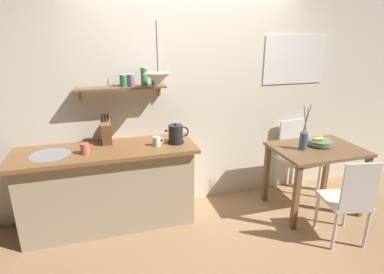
# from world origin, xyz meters

# --- Properties ---
(ground_plane) EXTENTS (14.00, 14.00, 0.00)m
(ground_plane) POSITION_xyz_m (0.00, 0.00, 0.00)
(ground_plane) COLOR #A87F56
(back_wall) EXTENTS (6.80, 0.11, 2.70)m
(back_wall) POSITION_xyz_m (0.21, 0.65, 1.35)
(back_wall) COLOR silver
(back_wall) RESTS_ON ground_plane
(kitchen_counter) EXTENTS (1.83, 0.63, 0.90)m
(kitchen_counter) POSITION_xyz_m (-1.00, 0.32, 0.45)
(kitchen_counter) COLOR tan
(kitchen_counter) RESTS_ON ground_plane
(wall_shelf) EXTENTS (0.93, 0.20, 0.32)m
(wall_shelf) POSITION_xyz_m (-0.69, 0.49, 1.52)
(wall_shelf) COLOR brown
(dining_table) EXTENTS (0.98, 0.72, 0.77)m
(dining_table) POSITION_xyz_m (1.31, -0.02, 0.64)
(dining_table) COLOR brown
(dining_table) RESTS_ON ground_plane
(dining_chair_near) EXTENTS (0.46, 0.49, 0.92)m
(dining_chair_near) POSITION_xyz_m (1.21, -0.68, 0.50)
(dining_chair_near) COLOR white
(dining_chair_near) RESTS_ON ground_plane
(dining_chair_far) EXTENTS (0.46, 0.49, 0.95)m
(dining_chair_far) POSITION_xyz_m (1.35, 0.42, 0.53)
(dining_chair_far) COLOR white
(dining_chair_far) RESTS_ON ground_plane
(fruit_bowl) EXTENTS (0.27, 0.27, 0.12)m
(fruit_bowl) POSITION_xyz_m (1.38, 0.04, 0.82)
(fruit_bowl) COLOR slate
(fruit_bowl) RESTS_ON dining_table
(twig_vase) EXTENTS (0.09, 0.09, 0.51)m
(twig_vase) POSITION_xyz_m (1.11, -0.01, 0.88)
(twig_vase) COLOR #475675
(twig_vase) RESTS_ON dining_table
(electric_kettle) EXTENTS (0.26, 0.18, 0.22)m
(electric_kettle) POSITION_xyz_m (-0.27, 0.27, 0.99)
(electric_kettle) COLOR black
(electric_kettle) RESTS_ON kitchen_counter
(knife_block) EXTENTS (0.10, 0.20, 0.34)m
(knife_block) POSITION_xyz_m (-0.98, 0.42, 1.03)
(knife_block) COLOR brown
(knife_block) RESTS_ON kitchen_counter
(coffee_mug_by_sink) EXTENTS (0.13, 0.08, 0.11)m
(coffee_mug_by_sink) POSITION_xyz_m (-1.19, 0.21, 0.95)
(coffee_mug_by_sink) COLOR #C6664C
(coffee_mug_by_sink) RESTS_ON kitchen_counter
(coffee_mug_spare) EXTENTS (0.12, 0.08, 0.10)m
(coffee_mug_spare) POSITION_xyz_m (-0.48, 0.24, 0.94)
(coffee_mug_spare) COLOR white
(coffee_mug_spare) RESTS_ON kitchen_counter
(pendant_lamp) EXTENTS (0.26, 0.26, 0.61)m
(pendant_lamp) POSITION_xyz_m (-0.45, 0.27, 1.58)
(pendant_lamp) COLOR black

